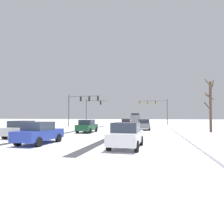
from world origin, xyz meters
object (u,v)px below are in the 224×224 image
at_px(car_silver_fourth, 22,129).
at_px(car_red_lead, 127,123).
at_px(car_grey_second, 144,125).
at_px(box_truck_delivery, 135,118).
at_px(car_white_sixth, 126,135).
at_px(traffic_signal_far_right, 155,106).
at_px(car_dark_green_third, 87,126).
at_px(car_blue_fifth, 39,133).
at_px(bare_tree_sidewalk_mid, 210,105).
at_px(traffic_signal_near_left, 81,103).
at_px(traffic_signal_far_left, 92,107).

bearing_deg(car_silver_fourth, car_red_lead, 70.85).
relative_size(car_grey_second, car_silver_fourth, 1.01).
bearing_deg(box_truck_delivery, car_white_sixth, -85.12).
relative_size(traffic_signal_far_right, car_white_sixth, 1.76).
xyz_separation_m(car_white_sixth, box_truck_delivery, (-3.60, 42.20, 0.82)).
bearing_deg(car_dark_green_third, car_white_sixth, -58.25).
bearing_deg(traffic_signal_far_right, car_blue_fifth, -103.04).
bearing_deg(car_silver_fourth, car_blue_fifth, -38.89).
bearing_deg(bare_tree_sidewalk_mid, box_truck_delivery, 113.38).
bearing_deg(bare_tree_sidewalk_mid, traffic_signal_near_left, 156.37).
xyz_separation_m(traffic_signal_far_left, traffic_signal_near_left, (1.19, -10.15, 0.42)).
bearing_deg(car_white_sixth, car_dark_green_third, 121.75).
relative_size(car_silver_fourth, car_white_sixth, 1.00).
relative_size(car_red_lead, bare_tree_sidewalk_mid, 0.60).
bearing_deg(car_silver_fourth, car_grey_second, 51.30).
bearing_deg(car_white_sixth, car_red_lead, 98.22).
bearing_deg(traffic_signal_far_right, car_grey_second, -95.24).
xyz_separation_m(traffic_signal_near_left, car_dark_green_third, (5.95, -12.48, -3.99)).
distance_m(car_grey_second, car_white_sixth, 16.99).
xyz_separation_m(car_silver_fourth, car_white_sixth, (10.51, -3.63, 0.00)).
bearing_deg(box_truck_delivery, traffic_signal_far_left, -138.59).
relative_size(car_dark_green_third, bare_tree_sidewalk_mid, 0.60).
bearing_deg(bare_tree_sidewalk_mid, traffic_signal_far_left, 139.04).
xyz_separation_m(car_red_lead, car_dark_green_third, (-3.13, -13.30, 0.00)).
xyz_separation_m(traffic_signal_far_left, car_blue_fifth, (7.24, -32.89, -3.57)).
xyz_separation_m(traffic_signal_near_left, box_truck_delivery, (8.94, 19.08, -3.18)).
distance_m(box_truck_delivery, bare_tree_sidewalk_mid, 30.95).
relative_size(car_red_lead, car_grey_second, 0.98).
distance_m(traffic_signal_far_right, bare_tree_sidewalk_mid, 24.30).
bearing_deg(traffic_signal_far_left, car_blue_fifth, -77.58).
bearing_deg(traffic_signal_far_right, traffic_signal_far_left, -166.03).
height_order(traffic_signal_far_left, bare_tree_sidewalk_mid, bare_tree_sidewalk_mid).
bearing_deg(traffic_signal_far_left, box_truck_delivery, 41.41).
distance_m(traffic_signal_far_left, traffic_signal_far_right, 16.26).
xyz_separation_m(car_white_sixth, bare_tree_sidewalk_mid, (8.66, 13.85, 2.64)).
height_order(car_blue_fifth, box_truck_delivery, box_truck_delivery).
xyz_separation_m(traffic_signal_far_right, car_red_lead, (-5.50, -13.26, -4.01)).
xyz_separation_m(car_grey_second, car_silver_fourth, (-10.70, -13.36, 0.00)).
distance_m(car_red_lead, car_grey_second, 7.85).
bearing_deg(traffic_signal_far_left, car_white_sixth, -67.59).
bearing_deg(bare_tree_sidewalk_mid, car_white_sixth, -122.01).
bearing_deg(traffic_signal_far_right, car_white_sixth, -93.15).
bearing_deg(car_blue_fifth, car_silver_fourth, 141.11).
xyz_separation_m(traffic_signal_far_right, car_dark_green_third, (-8.63, -26.56, -4.01)).
distance_m(traffic_signal_far_right, car_silver_fourth, 36.06).
xyz_separation_m(car_grey_second, car_white_sixth, (-0.19, -16.99, 0.00)).
height_order(traffic_signal_near_left, car_grey_second, traffic_signal_near_left).
distance_m(car_red_lead, car_silver_fourth, 21.50).
bearing_deg(traffic_signal_far_left, traffic_signal_near_left, -83.34).
bearing_deg(car_dark_green_third, car_red_lead, 76.76).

